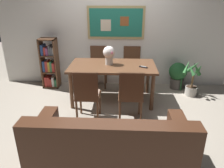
% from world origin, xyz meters
% --- Properties ---
extents(ground_plane, '(12.00, 12.00, 0.00)m').
position_xyz_m(ground_plane, '(0.00, 0.00, 0.00)').
color(ground_plane, gray).
extents(wall_back_with_painting, '(5.20, 0.14, 2.60)m').
position_xyz_m(wall_back_with_painting, '(0.00, 1.44, 1.30)').
color(wall_back_with_painting, silver).
rests_on(wall_back_with_painting, ground_plane).
extents(dining_table, '(1.64, 0.92, 0.74)m').
position_xyz_m(dining_table, '(0.01, 0.51, 0.65)').
color(dining_table, brown).
rests_on(dining_table, ground_plane).
extents(dining_chair_near_left, '(0.40, 0.41, 0.91)m').
position_xyz_m(dining_chair_near_left, '(-0.35, -0.31, 0.54)').
color(dining_chair_near_left, brown).
rests_on(dining_chair_near_left, ground_plane).
extents(dining_chair_near_right, '(0.40, 0.41, 0.91)m').
position_xyz_m(dining_chair_near_right, '(0.35, -0.29, 0.54)').
color(dining_chair_near_right, brown).
rests_on(dining_chair_near_right, ground_plane).
extents(dining_chair_far_left, '(0.40, 0.41, 0.91)m').
position_xyz_m(dining_chair_far_left, '(-0.35, 1.29, 0.54)').
color(dining_chair_far_left, brown).
rests_on(dining_chair_far_left, ground_plane).
extents(dining_chair_far_right, '(0.40, 0.41, 0.91)m').
position_xyz_m(dining_chair_far_right, '(0.41, 1.29, 0.54)').
color(dining_chair_far_right, brown).
rests_on(dining_chair_far_right, ground_plane).
extents(leather_couch, '(1.80, 0.84, 0.84)m').
position_xyz_m(leather_couch, '(0.08, -1.42, 0.31)').
color(leather_couch, '#472819').
rests_on(leather_couch, ground_plane).
extents(bookshelf, '(0.36, 0.28, 1.12)m').
position_xyz_m(bookshelf, '(-1.43, 1.13, 0.52)').
color(bookshelf, brown).
rests_on(bookshelf, ground_plane).
extents(potted_ivy, '(0.40, 0.40, 0.62)m').
position_xyz_m(potted_ivy, '(1.44, 1.18, 0.33)').
color(potted_ivy, '#4C4742').
rests_on(potted_ivy, ground_plane).
extents(potted_palm, '(0.40, 0.40, 0.78)m').
position_xyz_m(potted_palm, '(1.66, 0.81, 0.32)').
color(potted_palm, '#B2ADA3').
rests_on(potted_palm, ground_plane).
extents(flower_vase, '(0.23, 0.23, 0.35)m').
position_xyz_m(flower_vase, '(-0.06, 0.55, 0.95)').
color(flower_vase, beige).
rests_on(flower_vase, dining_table).
extents(tv_remote, '(0.16, 0.12, 0.02)m').
position_xyz_m(tv_remote, '(0.59, 0.38, 0.75)').
color(tv_remote, black).
rests_on(tv_remote, dining_table).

